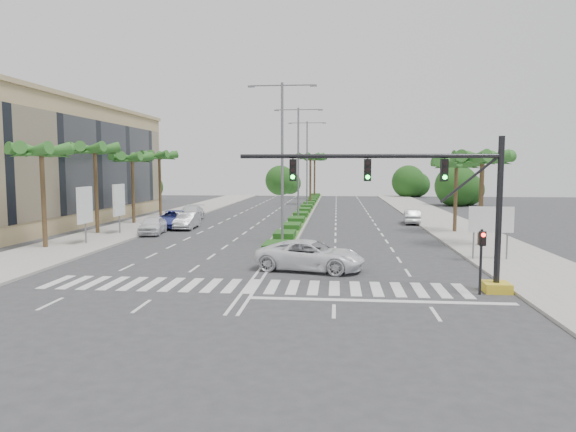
{
  "coord_description": "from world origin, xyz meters",
  "views": [
    {
      "loc": [
        4.07,
        -24.24,
        5.78
      ],
      "look_at": [
        1.3,
        4.88,
        3.0
      ],
      "focal_mm": 32.0,
      "sensor_mm": 36.0,
      "label": 1
    }
  ],
  "objects_px": {
    "car_parked_d": "(191,213)",
    "car_parked_a": "(153,225)",
    "car_parked_c": "(172,219)",
    "car_crossing": "(311,255)",
    "car_right": "(412,217)",
    "car_parked_b": "(187,221)"
  },
  "relations": [
    {
      "from": "car_parked_c",
      "to": "car_right",
      "type": "xyz_separation_m",
      "value": [
        23.47,
        5.72,
        -0.11
      ]
    },
    {
      "from": "car_parked_c",
      "to": "car_parked_d",
      "type": "height_order",
      "value": "car_parked_c"
    },
    {
      "from": "car_parked_a",
      "to": "car_parked_d",
      "type": "height_order",
      "value": "car_parked_d"
    },
    {
      "from": "car_parked_b",
      "to": "car_right",
      "type": "height_order",
      "value": "car_parked_b"
    },
    {
      "from": "car_right",
      "to": "car_crossing",
      "type": "bearing_deg",
      "value": 74.26
    },
    {
      "from": "car_parked_c",
      "to": "car_crossing",
      "type": "relative_size",
      "value": 0.98
    },
    {
      "from": "car_crossing",
      "to": "car_right",
      "type": "xyz_separation_m",
      "value": [
        9.16,
        24.94,
        -0.12
      ]
    },
    {
      "from": "car_right",
      "to": "car_parked_d",
      "type": "bearing_deg",
      "value": 1.85
    },
    {
      "from": "car_right",
      "to": "car_parked_a",
      "type": "bearing_deg",
      "value": 28.65
    },
    {
      "from": "car_parked_b",
      "to": "car_parked_c",
      "type": "distance_m",
      "value": 1.87
    },
    {
      "from": "car_parked_a",
      "to": "car_parked_b",
      "type": "distance_m",
      "value": 4.52
    },
    {
      "from": "car_parked_a",
      "to": "car_crossing",
      "type": "xyz_separation_m",
      "value": [
        14.44,
        -14.33,
        0.05
      ]
    },
    {
      "from": "car_parked_b",
      "to": "car_right",
      "type": "relative_size",
      "value": 1.07
    },
    {
      "from": "car_parked_d",
      "to": "car_right",
      "type": "bearing_deg",
      "value": -5.89
    },
    {
      "from": "car_right",
      "to": "car_parked_c",
      "type": "bearing_deg",
      "value": 18.14
    },
    {
      "from": "car_parked_d",
      "to": "car_crossing",
      "type": "height_order",
      "value": "car_crossing"
    },
    {
      "from": "car_crossing",
      "to": "car_right",
      "type": "distance_m",
      "value": 26.57
    },
    {
      "from": "car_parked_b",
      "to": "car_right",
      "type": "bearing_deg",
      "value": 14.27
    },
    {
      "from": "car_parked_a",
      "to": "car_crossing",
      "type": "distance_m",
      "value": 20.34
    },
    {
      "from": "car_parked_a",
      "to": "car_parked_c",
      "type": "xyz_separation_m",
      "value": [
        0.13,
        4.89,
        0.04
      ]
    },
    {
      "from": "car_parked_c",
      "to": "car_right",
      "type": "bearing_deg",
      "value": 11.04
    },
    {
      "from": "car_parked_d",
      "to": "car_parked_a",
      "type": "bearing_deg",
      "value": -93.31
    }
  ]
}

